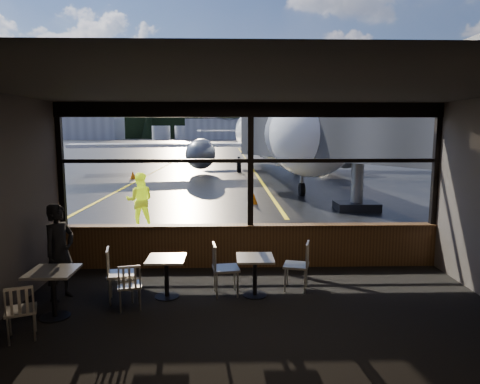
{
  "coord_description": "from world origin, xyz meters",
  "views": [
    {
      "loc": [
        -0.47,
        -8.95,
        2.88
      ],
      "look_at": [
        -0.19,
        1.0,
        1.5
      ],
      "focal_mm": 32.0,
      "sensor_mm": 36.0,
      "label": 1
    }
  ],
  "objects_px": {
    "chair_near_e": "(296,266)",
    "chair_mid_w": "(121,274)",
    "passenger": "(60,252)",
    "ground_crew": "(140,200)",
    "cafe_table_mid": "(167,278)",
    "chair_near_w": "(226,269)",
    "airliner": "(270,100)",
    "cone_wing": "(133,175)",
    "chair_left_s": "(21,311)",
    "cone_nose": "(254,199)",
    "chair_mid_s": "(130,286)",
    "cafe_table_near": "(255,277)",
    "jet_bridge": "(348,145)",
    "cafe_table_left": "(54,294)"
  },
  "relations": [
    {
      "from": "cafe_table_left",
      "to": "cone_wing",
      "type": "relative_size",
      "value": 1.52
    },
    {
      "from": "cafe_table_near",
      "to": "chair_near_w",
      "type": "xyz_separation_m",
      "value": [
        -0.51,
        0.07,
        0.12
      ]
    },
    {
      "from": "cafe_table_mid",
      "to": "cafe_table_left",
      "type": "relative_size",
      "value": 0.93
    },
    {
      "from": "cafe_table_near",
      "to": "cafe_table_left",
      "type": "xyz_separation_m",
      "value": [
        -3.19,
        -0.82,
        0.03
      ]
    },
    {
      "from": "cafe_table_left",
      "to": "passenger",
      "type": "distance_m",
      "value": 0.93
    },
    {
      "from": "chair_near_e",
      "to": "chair_mid_w",
      "type": "xyz_separation_m",
      "value": [
        -3.09,
        -0.42,
        0.01
      ]
    },
    {
      "from": "airliner",
      "to": "chair_near_e",
      "type": "xyz_separation_m",
      "value": [
        -1.78,
        -23.38,
        -4.77
      ]
    },
    {
      "from": "chair_near_w",
      "to": "chair_mid_s",
      "type": "height_order",
      "value": "chair_near_w"
    },
    {
      "from": "cafe_table_near",
      "to": "passenger",
      "type": "distance_m",
      "value": 3.42
    },
    {
      "from": "cafe_table_mid",
      "to": "chair_near_w",
      "type": "relative_size",
      "value": 0.75
    },
    {
      "from": "cafe_table_near",
      "to": "chair_mid_s",
      "type": "relative_size",
      "value": 0.9
    },
    {
      "from": "ground_crew",
      "to": "cone_wing",
      "type": "relative_size",
      "value": 3.36
    },
    {
      "from": "cafe_table_near",
      "to": "chair_near_w",
      "type": "bearing_deg",
      "value": 172.52
    },
    {
      "from": "ground_crew",
      "to": "cone_nose",
      "type": "xyz_separation_m",
      "value": [
        3.73,
        4.31,
        -0.63
      ]
    },
    {
      "from": "jet_bridge",
      "to": "chair_mid_s",
      "type": "bearing_deg",
      "value": -126.48
    },
    {
      "from": "cafe_table_near",
      "to": "cafe_table_left",
      "type": "bearing_deg",
      "value": -165.57
    },
    {
      "from": "passenger",
      "to": "jet_bridge",
      "type": "bearing_deg",
      "value": -18.43
    },
    {
      "from": "cafe_table_near",
      "to": "chair_near_w",
      "type": "relative_size",
      "value": 0.75
    },
    {
      "from": "jet_bridge",
      "to": "chair_mid_s",
      "type": "height_order",
      "value": "jet_bridge"
    },
    {
      "from": "chair_mid_s",
      "to": "cone_wing",
      "type": "relative_size",
      "value": 1.58
    },
    {
      "from": "cafe_table_left",
      "to": "chair_mid_w",
      "type": "relative_size",
      "value": 0.82
    },
    {
      "from": "cafe_table_mid",
      "to": "chair_near_w",
      "type": "xyz_separation_m",
      "value": [
        1.04,
        0.09,
        0.12
      ]
    },
    {
      "from": "jet_bridge",
      "to": "passenger",
      "type": "bearing_deg",
      "value": -134.1
    },
    {
      "from": "chair_mid_w",
      "to": "chair_left_s",
      "type": "bearing_deg",
      "value": -50.11
    },
    {
      "from": "cafe_table_mid",
      "to": "cone_nose",
      "type": "bearing_deg",
      "value": 77.91
    },
    {
      "from": "passenger",
      "to": "airliner",
      "type": "bearing_deg",
      "value": 11.59
    },
    {
      "from": "cafe_table_left",
      "to": "cone_wing",
      "type": "distance_m",
      "value": 20.82
    },
    {
      "from": "chair_mid_s",
      "to": "ground_crew",
      "type": "xyz_separation_m",
      "value": [
        -1.07,
        6.13,
        0.45
      ]
    },
    {
      "from": "jet_bridge",
      "to": "chair_near_w",
      "type": "relative_size",
      "value": 11.95
    },
    {
      "from": "jet_bridge",
      "to": "cafe_table_near",
      "type": "distance_m",
      "value": 8.31
    },
    {
      "from": "cone_wing",
      "to": "cafe_table_mid",
      "type": "bearing_deg",
      "value": -75.99
    },
    {
      "from": "chair_mid_s",
      "to": "cone_wing",
      "type": "height_order",
      "value": "chair_mid_s"
    },
    {
      "from": "chair_mid_w",
      "to": "cone_wing",
      "type": "xyz_separation_m",
      "value": [
        -4.17,
        19.9,
        -0.22
      ]
    },
    {
      "from": "cafe_table_mid",
      "to": "chair_near_e",
      "type": "relative_size",
      "value": 0.78
    },
    {
      "from": "cafe_table_left",
      "to": "chair_left_s",
      "type": "relative_size",
      "value": 0.93
    },
    {
      "from": "chair_left_s",
      "to": "chair_near_e",
      "type": "bearing_deg",
      "value": 0.77
    },
    {
      "from": "airliner",
      "to": "cafe_table_mid",
      "type": "xyz_separation_m",
      "value": [
        -4.11,
        -23.67,
        -4.87
      ]
    },
    {
      "from": "cone_wing",
      "to": "chair_near_w",
      "type": "bearing_deg",
      "value": -73.11
    },
    {
      "from": "chair_left_s",
      "to": "passenger",
      "type": "height_order",
      "value": "passenger"
    },
    {
      "from": "cafe_table_left",
      "to": "ground_crew",
      "type": "bearing_deg",
      "value": 89.66
    },
    {
      "from": "cafe_table_near",
      "to": "cone_wing",
      "type": "distance_m",
      "value": 20.78
    },
    {
      "from": "chair_left_s",
      "to": "cone_wing",
      "type": "relative_size",
      "value": 1.65
    },
    {
      "from": "airliner",
      "to": "chair_near_w",
      "type": "relative_size",
      "value": 35.86
    },
    {
      "from": "cone_nose",
      "to": "chair_mid_w",
      "type": "bearing_deg",
      "value": -106.0
    },
    {
      "from": "airliner",
      "to": "jet_bridge",
      "type": "distance_m",
      "value": 16.73
    },
    {
      "from": "chair_near_e",
      "to": "chair_left_s",
      "type": "xyz_separation_m",
      "value": [
        -4.14,
        -1.78,
        -0.05
      ]
    },
    {
      "from": "passenger",
      "to": "ground_crew",
      "type": "distance_m",
      "value": 5.65
    },
    {
      "from": "cone_wing",
      "to": "cafe_table_left",
      "type": "bearing_deg",
      "value": -80.89
    },
    {
      "from": "jet_bridge",
      "to": "chair_left_s",
      "type": "bearing_deg",
      "value": -128.72
    },
    {
      "from": "airliner",
      "to": "chair_mid_w",
      "type": "distance_m",
      "value": 24.76
    }
  ]
}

